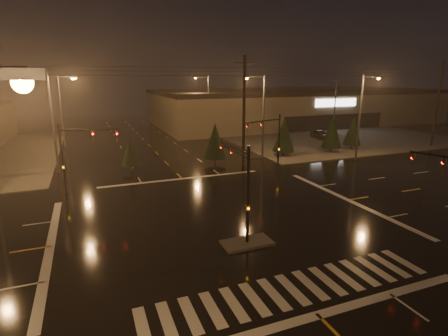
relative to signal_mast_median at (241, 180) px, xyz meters
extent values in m
plane|color=black|center=(0.00, 3.07, -3.75)|extent=(140.00, 140.00, 0.00)
cube|color=#413F3A|center=(30.00, 33.07, -3.69)|extent=(36.00, 36.00, 0.12)
cube|color=#413F3A|center=(0.00, -0.93, -3.68)|extent=(3.00, 1.60, 0.15)
cube|color=beige|center=(0.00, -5.93, -3.75)|extent=(15.00, 2.60, 0.01)
cube|color=beige|center=(0.00, -7.93, -3.75)|extent=(16.00, 0.50, 0.01)
cube|color=beige|center=(0.00, 14.07, -3.75)|extent=(16.00, 0.50, 0.01)
cube|color=black|center=(35.00, 31.07, -3.71)|extent=(50.00, 24.00, 0.08)
cube|color=#6B614C|center=(35.00, 49.07, -0.25)|extent=(60.00, 28.00, 7.00)
cube|color=black|center=(35.00, 49.07, 3.05)|extent=(60.20, 28.20, 0.80)
cube|color=white|center=(35.00, 34.97, 1.45)|extent=(9.00, 0.20, 1.40)
cube|color=black|center=(35.00, 35.02, -2.15)|extent=(22.00, 0.15, 2.80)
cylinder|color=black|center=(0.00, -0.93, -0.75)|extent=(0.18, 0.18, 6.00)
cylinder|color=black|center=(0.00, 1.32, 1.75)|extent=(0.12, 4.50, 0.12)
imported|color=#594707|center=(0.00, 3.35, 1.70)|extent=(0.16, 0.20, 1.00)
cube|color=#594707|center=(0.00, -0.93, -1.45)|extent=(0.25, 0.18, 0.35)
cylinder|color=black|center=(10.50, 13.57, -0.75)|extent=(0.18, 0.18, 6.00)
cylinder|color=black|center=(8.15, 12.72, 1.75)|extent=(4.74, 1.82, 0.12)
imported|color=#594707|center=(6.04, 11.95, 1.70)|extent=(0.24, 0.22, 1.00)
cube|color=#594707|center=(10.50, 13.57, -1.45)|extent=(0.25, 0.18, 0.35)
cylinder|color=black|center=(-10.50, 13.57, -0.75)|extent=(0.18, 0.18, 6.00)
cylinder|color=black|center=(-8.15, 12.72, 1.75)|extent=(4.74, 1.82, 0.12)
imported|color=#594707|center=(-6.04, 11.95, 1.70)|extent=(0.24, 0.22, 1.00)
cube|color=#594707|center=(-10.50, 13.57, -1.45)|extent=(0.25, 0.18, 0.35)
imported|color=#594707|center=(9.20, -3.86, 1.70)|extent=(0.22, 0.24, 1.00)
cube|color=#38383A|center=(-9.20, -11.93, 6.00)|extent=(0.70, 0.30, 0.18)
sphere|color=#FF9C2D|center=(-9.20, -11.93, 5.87)|extent=(0.32, 0.32, 0.32)
cylinder|color=#38383A|center=(-11.50, 21.07, 1.25)|extent=(0.24, 0.24, 10.00)
cylinder|color=#38383A|center=(-10.30, 21.07, 6.05)|extent=(2.40, 0.14, 0.14)
cube|color=#38383A|center=(-9.20, 21.07, 6.00)|extent=(0.70, 0.30, 0.18)
sphere|color=#FF9C2D|center=(-9.20, 21.07, 5.87)|extent=(0.32, 0.32, 0.32)
cylinder|color=#38383A|center=(-11.50, 37.07, 1.25)|extent=(0.24, 0.24, 10.00)
cylinder|color=#38383A|center=(-10.30, 37.07, 6.05)|extent=(2.40, 0.14, 0.14)
cube|color=#38383A|center=(-9.20, 37.07, 6.00)|extent=(0.70, 0.30, 0.18)
sphere|color=#FF9C2D|center=(-9.20, 37.07, 5.87)|extent=(0.32, 0.32, 0.32)
cylinder|color=#38383A|center=(11.50, 19.07, 1.25)|extent=(0.24, 0.24, 10.00)
cylinder|color=#38383A|center=(10.30, 19.07, 6.05)|extent=(2.40, 0.14, 0.14)
cube|color=#38383A|center=(9.20, 19.07, 6.00)|extent=(0.70, 0.30, 0.18)
sphere|color=#FF9C2D|center=(9.20, 19.07, 5.87)|extent=(0.32, 0.32, 0.32)
cylinder|color=#38383A|center=(11.50, 39.07, 1.25)|extent=(0.24, 0.24, 10.00)
cylinder|color=#38383A|center=(10.30, 39.07, 6.05)|extent=(2.40, 0.14, 0.14)
cube|color=#38383A|center=(9.20, 39.07, 6.00)|extent=(0.70, 0.30, 0.18)
sphere|color=#FF9C2D|center=(9.20, 39.07, 5.87)|extent=(0.32, 0.32, 0.32)
cylinder|color=#38383A|center=(22.00, 14.57, 1.25)|extent=(0.24, 0.24, 10.00)
cylinder|color=#38383A|center=(22.00, 13.37, 6.05)|extent=(0.14, 2.40, 0.14)
cube|color=#38383A|center=(22.00, 12.27, 6.00)|extent=(0.30, 0.70, 0.18)
sphere|color=#FF9C2D|center=(22.00, 12.27, 5.87)|extent=(0.32, 0.32, 0.32)
cylinder|color=black|center=(8.00, 17.07, 2.25)|extent=(0.32, 0.32, 12.00)
cube|color=black|center=(8.00, 17.07, 7.45)|extent=(2.20, 0.12, 0.12)
cylinder|color=black|center=(38.00, 17.07, 2.25)|extent=(0.32, 0.32, 12.00)
cube|color=black|center=(38.00, 17.07, 7.45)|extent=(2.20, 0.12, 0.12)
cylinder|color=black|center=(14.65, 19.43, -3.40)|extent=(0.18, 0.18, 0.70)
cone|color=black|center=(14.65, 19.43, -0.91)|extent=(2.74, 2.74, 4.29)
cylinder|color=black|center=(21.74, 19.03, -3.40)|extent=(0.18, 0.18, 0.70)
cone|color=black|center=(21.74, 19.03, -1.00)|extent=(2.63, 2.63, 4.11)
cylinder|color=black|center=(25.58, 19.50, -3.40)|extent=(0.18, 0.18, 0.70)
cone|color=black|center=(25.58, 19.50, -1.16)|extent=(2.42, 2.42, 3.78)
cylinder|color=black|center=(-4.34, 18.60, -3.40)|extent=(0.18, 0.18, 0.70)
cone|color=black|center=(-4.34, 18.60, -1.53)|extent=(1.95, 1.95, 3.04)
cylinder|color=black|center=(5.18, 18.71, -3.40)|extent=(0.18, 0.18, 0.70)
cone|color=black|center=(5.18, 18.71, -1.04)|extent=(2.58, 2.58, 4.03)
imported|color=black|center=(26.86, 28.27, -2.98)|extent=(2.51, 4.75, 1.54)
camera|label=1|loc=(-8.34, -18.24, 5.95)|focal=28.00mm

